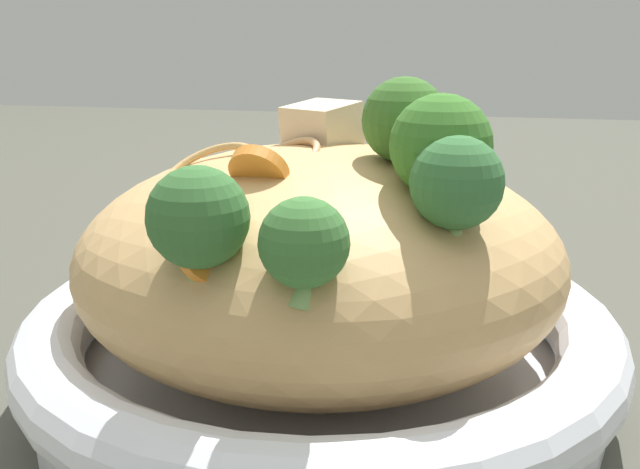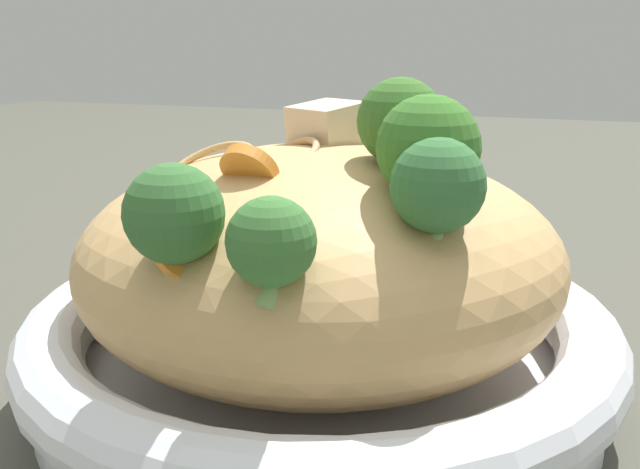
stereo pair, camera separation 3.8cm
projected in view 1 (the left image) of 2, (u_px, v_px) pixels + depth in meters
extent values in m
plane|color=#47473D|center=(320.00, 386.00, 0.41)|extent=(3.00, 3.00, 0.00)
cylinder|color=white|center=(320.00, 370.00, 0.41)|extent=(0.32, 0.32, 0.02)
torus|color=white|center=(320.00, 324.00, 0.40)|extent=(0.34, 0.34, 0.04)
ellipsoid|color=tan|center=(320.00, 255.00, 0.39)|extent=(0.27, 0.27, 0.12)
torus|color=tan|center=(290.00, 202.00, 0.38)|extent=(0.06, 0.06, 0.02)
torus|color=tan|center=(280.00, 164.00, 0.37)|extent=(0.06, 0.07, 0.03)
torus|color=tan|center=(306.00, 164.00, 0.38)|extent=(0.06, 0.06, 0.02)
torus|color=tan|center=(209.00, 177.00, 0.35)|extent=(0.08, 0.07, 0.03)
cone|color=#9FBB6E|center=(403.00, 167.00, 0.35)|extent=(0.02, 0.02, 0.02)
sphere|color=#3C6D2A|center=(404.00, 120.00, 0.34)|extent=(0.04, 0.04, 0.04)
cone|color=#A4C37B|center=(438.00, 200.00, 0.31)|extent=(0.03, 0.03, 0.02)
sphere|color=#3C762B|center=(441.00, 146.00, 0.31)|extent=(0.06, 0.06, 0.05)
cone|color=#A2C16F|center=(454.00, 231.00, 0.29)|extent=(0.02, 0.02, 0.02)
sphere|color=#376E3A|center=(457.00, 183.00, 0.29)|extent=(0.06, 0.06, 0.04)
cone|color=#98BC70|center=(201.00, 267.00, 0.28)|extent=(0.02, 0.03, 0.02)
sphere|color=#386B34|center=(198.00, 217.00, 0.27)|extent=(0.05, 0.05, 0.04)
cone|color=#99C375|center=(304.00, 290.00, 0.26)|extent=(0.02, 0.02, 0.01)
sphere|color=#3D7436|center=(304.00, 243.00, 0.26)|extent=(0.05, 0.05, 0.04)
cylinder|color=orange|center=(259.00, 171.00, 0.32)|extent=(0.03, 0.03, 0.03)
cylinder|color=orange|center=(207.00, 250.00, 0.28)|extent=(0.03, 0.03, 0.03)
cylinder|color=orange|center=(309.00, 146.00, 0.45)|extent=(0.03, 0.03, 0.03)
cylinder|color=beige|center=(419.00, 150.00, 0.40)|extent=(0.05, 0.05, 0.02)
torus|color=#2B5222|center=(419.00, 150.00, 0.40)|extent=(0.06, 0.06, 0.02)
cylinder|color=beige|center=(404.00, 147.00, 0.39)|extent=(0.04, 0.03, 0.03)
torus|color=#2C502F|center=(404.00, 147.00, 0.39)|extent=(0.04, 0.04, 0.03)
cube|color=beige|center=(322.00, 131.00, 0.40)|extent=(0.05, 0.05, 0.04)
cube|color=beige|center=(399.00, 147.00, 0.44)|extent=(0.04, 0.04, 0.03)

